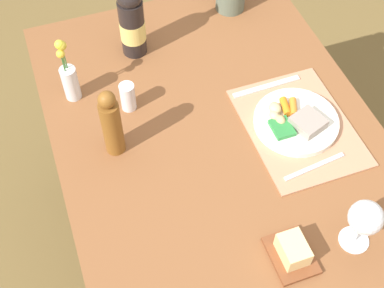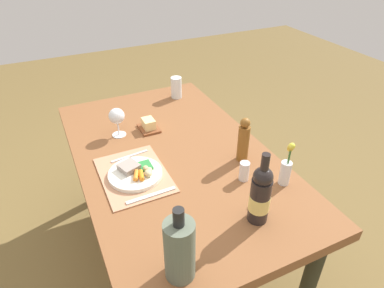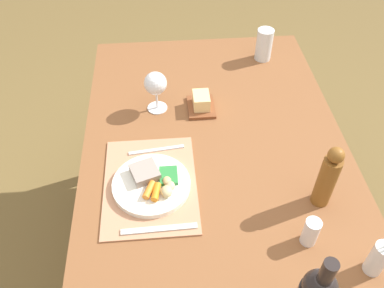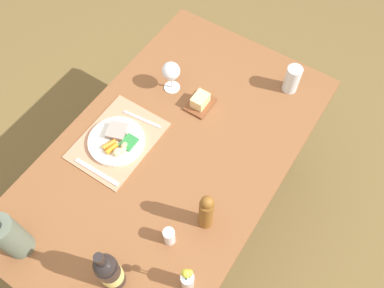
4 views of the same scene
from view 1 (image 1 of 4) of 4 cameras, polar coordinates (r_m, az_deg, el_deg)
The scene contains 12 objects.
ground_plane at distance 2.08m, azimuth 3.34°, elevation -14.21°, with size 8.00×8.00×0.00m, color brown.
dining_table at distance 1.49m, azimuth 4.52°, elevation -4.58°, with size 1.52×0.91×0.74m.
placemat at distance 1.54m, azimuth 11.44°, elevation 1.86°, with size 0.39×0.29×0.01m, color tan.
dinner_plate at distance 1.52m, azimuth 11.16°, elevation 2.48°, with size 0.24×0.24×0.05m.
fork at distance 1.45m, azimuth 13.13°, elevation -2.39°, with size 0.01×0.19×0.01m, color silver.
knife at distance 1.61m, azimuth 8.08°, elevation 6.18°, with size 0.02×0.22×0.01m, color silver.
salt_shaker at distance 1.53m, azimuth -6.97°, elevation 5.10°, with size 0.04×0.04×0.09m, color white.
butter_dish at distance 1.30m, azimuth 10.81°, elevation -11.40°, with size 0.13×0.10×0.06m.
wine_glass at distance 1.28m, azimuth 18.28°, elevation -7.68°, with size 0.08×0.08×0.16m.
wine_bottle at distance 1.65m, azimuth -6.55°, elevation 13.13°, with size 0.08×0.08×0.31m.
flower_vase at distance 1.57m, azimuth -13.19°, elevation 7.07°, with size 0.05×0.05×0.21m.
pepper_mill at distance 1.39m, azimuth -8.72°, elevation 2.18°, with size 0.05×0.05×0.23m.
Camera 1 is at (-0.70, 0.37, 1.92)m, focal length 49.24 mm.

